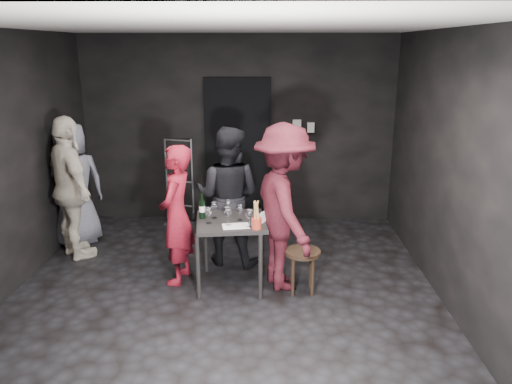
{
  "coord_description": "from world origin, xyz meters",
  "views": [
    {
      "loc": [
        0.47,
        -4.7,
        2.52
      ],
      "look_at": [
        0.33,
        0.25,
        1.07
      ],
      "focal_mm": 35.0,
      "sensor_mm": 36.0,
      "label": 1
    }
  ],
  "objects_px": {
    "woman_black": "(228,190)",
    "bystander_cream": "(69,177)",
    "stool": "(303,258)",
    "breadstick_cup": "(256,215)",
    "server_red": "(176,213)",
    "hand_truck": "(180,208)",
    "bystander_grey": "(73,179)",
    "man_maroon": "(284,192)",
    "wine_bottle": "(202,209)",
    "tasting_table": "(231,229)"
  },
  "relations": [
    {
      "from": "man_maroon",
      "to": "breadstick_cup",
      "type": "xyz_separation_m",
      "value": [
        -0.28,
        -0.26,
        -0.17
      ]
    },
    {
      "from": "server_red",
      "to": "breadstick_cup",
      "type": "height_order",
      "value": "server_red"
    },
    {
      "from": "tasting_table",
      "to": "wine_bottle",
      "type": "bearing_deg",
      "value": 170.86
    },
    {
      "from": "woman_black",
      "to": "bystander_cream",
      "type": "bearing_deg",
      "value": 11.31
    },
    {
      "from": "breadstick_cup",
      "to": "server_red",
      "type": "bearing_deg",
      "value": 158.64
    },
    {
      "from": "bystander_cream",
      "to": "breadstick_cup",
      "type": "height_order",
      "value": "bystander_cream"
    },
    {
      "from": "server_red",
      "to": "bystander_grey",
      "type": "height_order",
      "value": "bystander_grey"
    },
    {
      "from": "stool",
      "to": "bystander_cream",
      "type": "height_order",
      "value": "bystander_cream"
    },
    {
      "from": "hand_truck",
      "to": "bystander_grey",
      "type": "xyz_separation_m",
      "value": [
        -1.22,
        -0.82,
        0.65
      ]
    },
    {
      "from": "tasting_table",
      "to": "bystander_grey",
      "type": "distance_m",
      "value": 2.43
    },
    {
      "from": "hand_truck",
      "to": "stool",
      "type": "relative_size",
      "value": 2.67
    },
    {
      "from": "bystander_cream",
      "to": "bystander_grey",
      "type": "distance_m",
      "value": 0.48
    },
    {
      "from": "server_red",
      "to": "bystander_cream",
      "type": "bearing_deg",
      "value": -106.48
    },
    {
      "from": "hand_truck",
      "to": "man_maroon",
      "type": "relative_size",
      "value": 0.59
    },
    {
      "from": "breadstick_cup",
      "to": "stool",
      "type": "bearing_deg",
      "value": 12.43
    },
    {
      "from": "breadstick_cup",
      "to": "hand_truck",
      "type": "bearing_deg",
      "value": 118.21
    },
    {
      "from": "hand_truck",
      "to": "wine_bottle",
      "type": "xyz_separation_m",
      "value": [
        0.6,
        -1.92,
        0.63
      ]
    },
    {
      "from": "bystander_grey",
      "to": "wine_bottle",
      "type": "bearing_deg",
      "value": 109.17
    },
    {
      "from": "stool",
      "to": "wine_bottle",
      "type": "xyz_separation_m",
      "value": [
        -1.07,
        0.19,
        0.47
      ]
    },
    {
      "from": "stool",
      "to": "bystander_grey",
      "type": "bearing_deg",
      "value": 155.96
    },
    {
      "from": "stool",
      "to": "server_red",
      "type": "height_order",
      "value": "server_red"
    },
    {
      "from": "woman_black",
      "to": "hand_truck",
      "type": "bearing_deg",
      "value": -44.46
    },
    {
      "from": "stool",
      "to": "breadstick_cup",
      "type": "bearing_deg",
      "value": -167.57
    },
    {
      "from": "hand_truck",
      "to": "breadstick_cup",
      "type": "bearing_deg",
      "value": -46.31
    },
    {
      "from": "server_red",
      "to": "wine_bottle",
      "type": "xyz_separation_m",
      "value": [
        0.29,
        -0.05,
        0.07
      ]
    },
    {
      "from": "woman_black",
      "to": "wine_bottle",
      "type": "distance_m",
      "value": 0.62
    },
    {
      "from": "stool",
      "to": "breadstick_cup",
      "type": "relative_size",
      "value": 1.51
    },
    {
      "from": "hand_truck",
      "to": "breadstick_cup",
      "type": "distance_m",
      "value": 2.6
    },
    {
      "from": "man_maroon",
      "to": "tasting_table",
      "type": "bearing_deg",
      "value": 72.93
    },
    {
      "from": "server_red",
      "to": "man_maroon",
      "type": "height_order",
      "value": "man_maroon"
    },
    {
      "from": "server_red",
      "to": "breadstick_cup",
      "type": "bearing_deg",
      "value": 76.1
    },
    {
      "from": "stool",
      "to": "server_red",
      "type": "xyz_separation_m",
      "value": [
        -1.36,
        0.24,
        0.4
      ]
    },
    {
      "from": "wine_bottle",
      "to": "server_red",
      "type": "bearing_deg",
      "value": 170.46
    },
    {
      "from": "tasting_table",
      "to": "breadstick_cup",
      "type": "height_order",
      "value": "breadstick_cup"
    },
    {
      "from": "server_red",
      "to": "wine_bottle",
      "type": "height_order",
      "value": "server_red"
    },
    {
      "from": "man_maroon",
      "to": "breadstick_cup",
      "type": "height_order",
      "value": "man_maroon"
    },
    {
      "from": "server_red",
      "to": "bystander_grey",
      "type": "distance_m",
      "value": 1.85
    },
    {
      "from": "bystander_grey",
      "to": "wine_bottle",
      "type": "relative_size",
      "value": 6.26
    },
    {
      "from": "bystander_grey",
      "to": "breadstick_cup",
      "type": "relative_size",
      "value": 5.62
    },
    {
      "from": "stool",
      "to": "woman_black",
      "type": "distance_m",
      "value": 1.25
    },
    {
      "from": "server_red",
      "to": "woman_black",
      "type": "bearing_deg",
      "value": 143.26
    },
    {
      "from": "tasting_table",
      "to": "bystander_grey",
      "type": "relative_size",
      "value": 0.43
    },
    {
      "from": "bystander_cream",
      "to": "woman_black",
      "type": "bearing_deg",
      "value": -134.26
    },
    {
      "from": "stool",
      "to": "breadstick_cup",
      "type": "xyz_separation_m",
      "value": [
        -0.48,
        -0.11,
        0.51
      ]
    },
    {
      "from": "man_maroon",
      "to": "breadstick_cup",
      "type": "relative_size",
      "value": 6.78
    },
    {
      "from": "bystander_cream",
      "to": "wine_bottle",
      "type": "xyz_separation_m",
      "value": [
        1.67,
        -0.66,
        -0.17
      ]
    },
    {
      "from": "stool",
      "to": "bystander_cream",
      "type": "bearing_deg",
      "value": 162.76
    },
    {
      "from": "tasting_table",
      "to": "wine_bottle",
      "type": "xyz_separation_m",
      "value": [
        -0.31,
        0.05,
        0.21
      ]
    },
    {
      "from": "breadstick_cup",
      "to": "bystander_grey",
      "type": "bearing_deg",
      "value": 149.88
    },
    {
      "from": "server_red",
      "to": "woman_black",
      "type": "xyz_separation_m",
      "value": [
        0.51,
        0.53,
        0.12
      ]
    }
  ]
}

